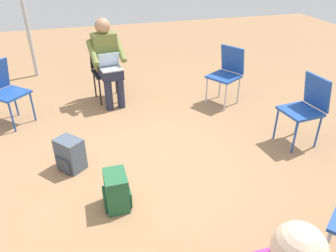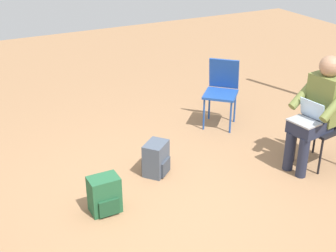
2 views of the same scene
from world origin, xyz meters
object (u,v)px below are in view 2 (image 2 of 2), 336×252
object	(u,v)px
chair_northeast	(222,88)
person_with_laptop	(318,108)
backpack_by_empty_chair	(156,160)
chair_east	(326,121)
backpack_near_laptop_user	(105,196)

from	to	relation	value
chair_northeast	person_with_laptop	world-z (taller)	person_with_laptop
chair_northeast	backpack_by_empty_chair	distance (m)	1.54
chair_northeast	backpack_by_empty_chair	bearing A→B (deg)	73.46
backpack_by_empty_chair	chair_east	bearing A→B (deg)	-18.82
chair_east	person_with_laptop	bearing A→B (deg)	90.00
chair_east	backpack_near_laptop_user	xyz separation A→B (m)	(-2.47, 0.20, -0.34)
chair_northeast	chair_east	xyz separation A→B (m)	(0.46, -1.35, 0.00)
backpack_near_laptop_user	chair_east	bearing A→B (deg)	-4.68
person_with_laptop	backpack_near_laptop_user	world-z (taller)	person_with_laptop
backpack_near_laptop_user	backpack_by_empty_chair	xyz separation A→B (m)	(0.72, 0.39, 0.00)
chair_northeast	chair_east	distance (m)	1.43
chair_east	backpack_by_empty_chair	xyz separation A→B (m)	(-1.75, 0.60, -0.34)
chair_east	person_with_laptop	xyz separation A→B (m)	(-0.17, -0.03, 0.20)
backpack_by_empty_chair	person_with_laptop	bearing A→B (deg)	-21.45
person_with_laptop	backpack_near_laptop_user	distance (m)	2.38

